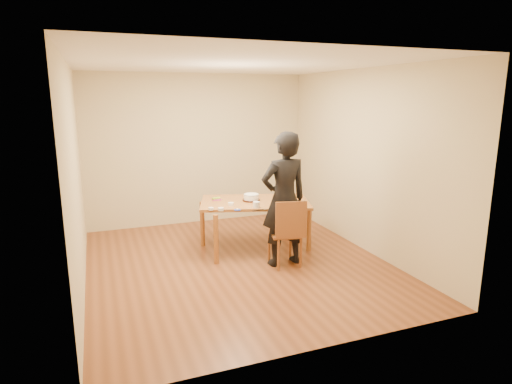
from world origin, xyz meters
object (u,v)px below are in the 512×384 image
object	(u,v)px
dining_chair	(285,234)
person	(284,200)
cake_plate	(251,200)
dining_table	(255,202)
cake	(251,197)

from	to	relation	value
dining_chair	person	xyz separation A→B (m)	(0.00, 0.05, 0.47)
person	dining_chair	bearing A→B (deg)	85.95
cake_plate	dining_chair	bearing A→B (deg)	-76.76
dining_chair	cake_plate	xyz separation A→B (m)	(-0.19, 0.82, 0.31)
dining_chair	cake_plate	bearing A→B (deg)	114.30
dining_chair	dining_table	bearing A→B (deg)	112.02
dining_chair	person	world-z (taller)	person
dining_chair	person	distance (m)	0.48
dining_chair	cake	bearing A→B (deg)	114.30
cake	dining_table	bearing A→B (deg)	-44.37
dining_chair	person	bearing A→B (deg)	101.07
cake_plate	person	xyz separation A→B (m)	(0.19, -0.77, 0.16)
dining_table	cake	distance (m)	0.10
dining_table	dining_chair	bearing A→B (deg)	-61.82
dining_table	cake_plate	size ratio (longest dim) A/B	6.09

